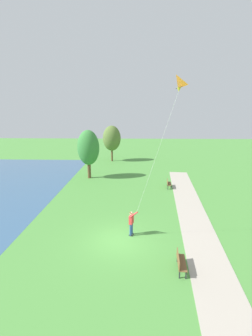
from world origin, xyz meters
name	(u,v)px	position (x,y,z in m)	size (l,w,h in m)	color
ground_plane	(120,240)	(0.00, 0.00, 0.00)	(120.00, 120.00, 0.00)	#4C8E3D
walkway_path	(196,227)	(5.61, 2.00, 0.01)	(2.40, 32.00, 0.02)	#ADA393
person_kite_flyer	(132,221)	(0.78, 0.70, 1.05)	(0.63, 0.49, 1.83)	#232328
flying_kite	(176,85)	(3.15, -0.32, 9.77)	(2.34, 1.61, 8.51)	orange
park_bench_near_walkway	(180,261)	(3.44, -2.80, 0.51)	(0.59, 1.54, 0.88)	brown
park_bench_far_walkway	(168,183)	(4.87, 11.12, 0.51)	(0.59, 1.54, 0.88)	brown
tree_treeline_center	(112,138)	(-2.81, 25.34, 3.96)	(3.06, 2.77, 6.11)	brown
tree_horizon_far	(88,148)	(-4.79, 14.73, 3.92)	(2.76, 2.54, 6.18)	brown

